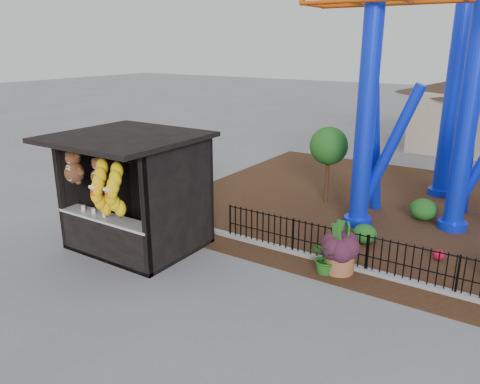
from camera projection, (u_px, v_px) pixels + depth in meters
The scene contains 9 objects.
ground at pixel (199, 293), 10.43m from camera, with size 120.00×120.00×0.00m, color slate.
mulch_bed at pixel (456, 220), 14.71m from camera, with size 18.00×12.00×0.02m, color #331E11.
curb at pixel (417, 284), 10.71m from camera, with size 18.00×0.18×0.12m, color gray.
prize_booth at pixel (128, 195), 12.24m from camera, with size 3.50×3.40×3.12m.
picket_fence at pixel (463, 277), 10.10m from camera, with size 12.20×0.06×1.00m, color black, non-canonical shape.
terracotta_planter at pixel (339, 261), 11.33m from camera, with size 0.72×0.72×0.57m, color #985B37.
planter_foliage at pixel (341, 238), 11.15m from camera, with size 0.70×0.70×0.64m, color #351525.
potted_plant at pixel (326, 258), 11.20m from camera, with size 0.73×0.64×0.82m, color #2B5519.
landscaping at pixel (477, 243), 12.32m from camera, with size 7.70×4.07×0.67m.
Camera 1 is at (5.85, -7.23, 5.32)m, focal length 35.00 mm.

